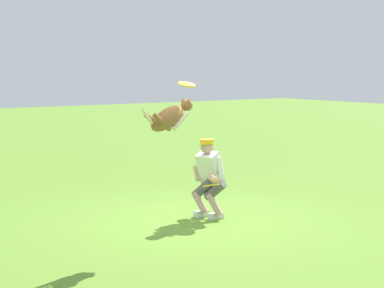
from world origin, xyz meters
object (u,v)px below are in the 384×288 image
dog (170,117)px  frisbee_flying (187,84)px  frisbee_held (211,185)px  person (209,175)px

dog → frisbee_flying: frisbee_flying is taller
dog → frisbee_held: 1.63m
dog → frisbee_held: (-1.06, -0.47, -1.14)m
person → frisbee_held: person is taller
dog → frisbee_held: dog is taller
dog → frisbee_flying: (-0.33, -0.06, 0.45)m
person → frisbee_flying: 1.91m
frisbee_flying → dog: bearing=11.0°
dog → frisbee_held: bearing=8.6°
person → frisbee_held: 0.40m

